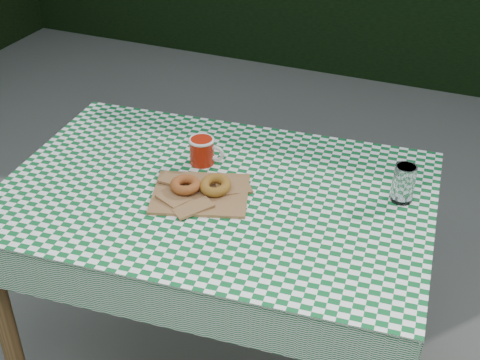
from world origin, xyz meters
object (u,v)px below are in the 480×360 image
(table, at_px, (218,286))
(drinking_glass, at_px, (404,183))
(coffee_mug, at_px, (202,151))
(paper_bag, at_px, (200,193))

(table, xyz_separation_m, drinking_glass, (0.52, 0.16, 0.44))
(table, xyz_separation_m, coffee_mug, (-0.10, 0.13, 0.42))
(table, bearing_deg, paper_bag, -133.09)
(table, relative_size, coffee_mug, 8.17)
(coffee_mug, distance_m, drinking_glass, 0.63)
(drinking_glass, bearing_deg, paper_bag, -159.99)
(paper_bag, distance_m, coffee_mug, 0.19)
(table, height_order, drinking_glass, drinking_glass)
(table, bearing_deg, coffee_mug, 124.03)
(paper_bag, bearing_deg, coffee_mug, 113.62)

